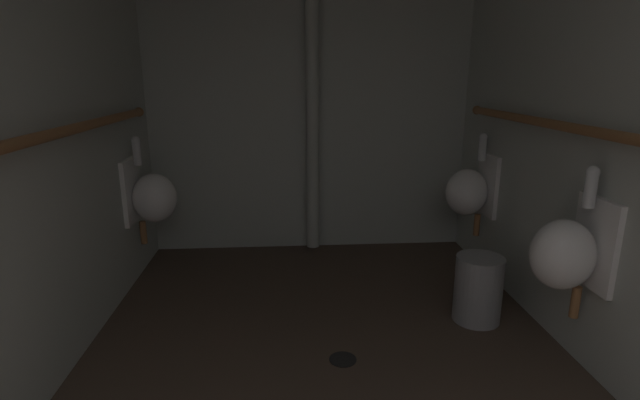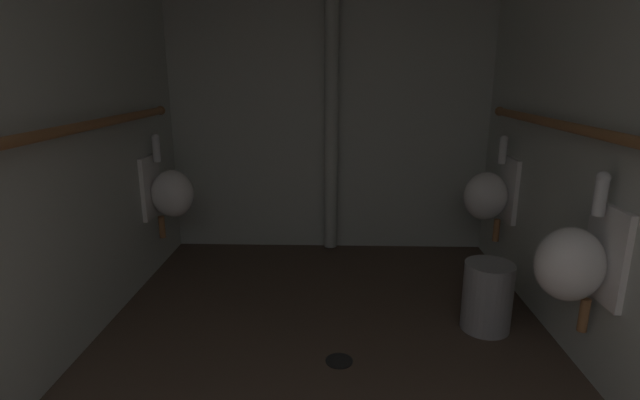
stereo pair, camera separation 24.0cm
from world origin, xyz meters
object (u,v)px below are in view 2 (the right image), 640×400
Objects in this scene: urinal_right_mid at (575,262)px; floor_drain at (339,361)px; waste_bin at (487,296)px; urinal_right_far at (489,194)px; standpipe_back_wall at (331,105)px; urinal_left_mid at (170,192)px.

urinal_right_mid is 5.39× the size of floor_drain.
waste_bin is (0.84, 0.35, 0.19)m from floor_drain.
urinal_right_far is 0.88m from waste_bin.
urinal_right_far is at bearing 90.00° from urinal_right_mid.
standpipe_back_wall is at bearing 122.63° from urinal_right_mid.
waste_bin is (-0.20, -0.75, -0.41)m from urinal_right_far.
floor_drain is (1.20, -1.11, -0.60)m from urinal_left_mid.
urinal_right_mid is at bearing -57.37° from standpipe_back_wall.
standpipe_back_wall is 16.56× the size of floor_drain.
standpipe_back_wall reaches higher than floor_drain.
standpipe_back_wall reaches higher than urinal_right_far.
standpipe_back_wall is (-1.10, 1.72, 0.58)m from urinal_right_mid.
urinal_left_mid reaches higher than floor_drain.
urinal_left_mid is at bearing 137.32° from floor_drain.
urinal_left_mid reaches higher than waste_bin.
urinal_left_mid is 1.91× the size of waste_bin.
urinal_right_far is (0.00, 1.22, 0.00)m from urinal_right_mid.
urinal_left_mid is 2.21m from waste_bin.
urinal_left_mid and urinal_right_mid have the same top height.
urinal_left_mid is 2.24m from urinal_right_far.
urinal_right_far is 0.33× the size of standpipe_back_wall.
waste_bin is at bearing 22.94° from floor_drain.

